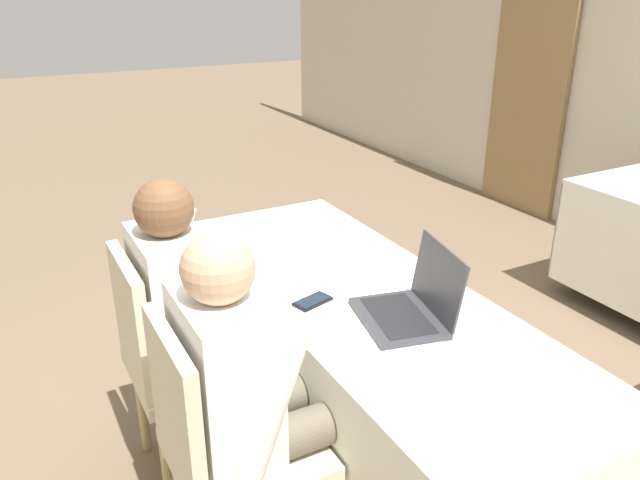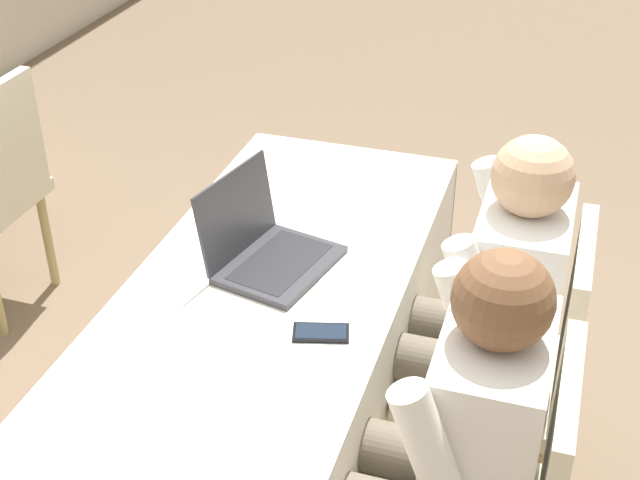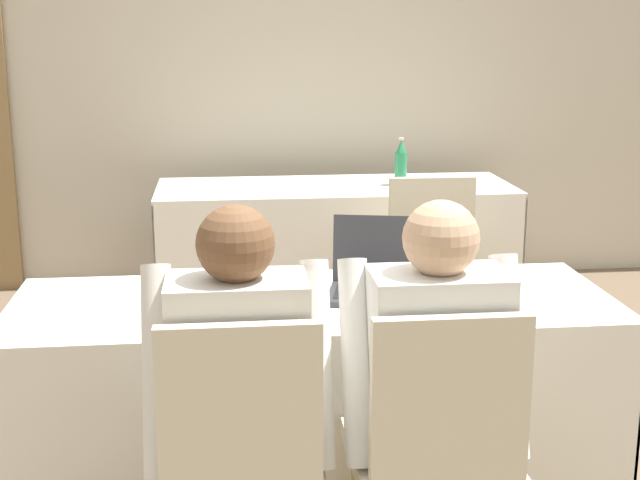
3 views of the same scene
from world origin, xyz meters
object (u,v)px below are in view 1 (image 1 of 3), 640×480
Objects in this scene: cell_phone at (313,301)px; person_white_shirt at (252,389)px; laptop at (410,306)px; chair_near_left at (172,356)px; person_checkered_shirt at (196,311)px; chair_near_right at (222,443)px.

cell_phone is 0.13× the size of person_white_shirt.
laptop is 0.60m from person_white_shirt.
chair_near_left is at bearing -132.15° from cell_phone.
person_white_shirt is (0.04, -0.59, -0.10)m from laptop.
laptop is at bearing -129.44° from person_checkered_shirt.
chair_near_right is 0.78× the size of person_checkered_shirt.
cell_phone is 0.56m from chair_near_left.
cell_phone is (-0.25, -0.23, -0.04)m from laptop.
person_checkered_shirt reaches higher than cell_phone.
person_white_shirt is (0.29, -0.36, -0.06)m from cell_phone.
person_white_shirt reaches higher than chair_near_right.
person_checkered_shirt is at bearing -90.00° from chair_near_left.
laptop is at bearing -124.95° from chair_near_left.
person_white_shirt reaches higher than chair_near_left.
cell_phone is 0.13× the size of person_checkered_shirt.
chair_near_left and chair_near_right have the same top height.
cell_phone is 0.59m from chair_near_right.
chair_near_right reaches higher than cell_phone.
person_checkered_shirt reaches higher than chair_near_right.
chair_near_right is at bearing -72.92° from cell_phone.
person_checkered_shirt is (-0.23, -0.36, -0.06)m from cell_phone.
chair_near_left is at bearing 0.00° from chair_near_right.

